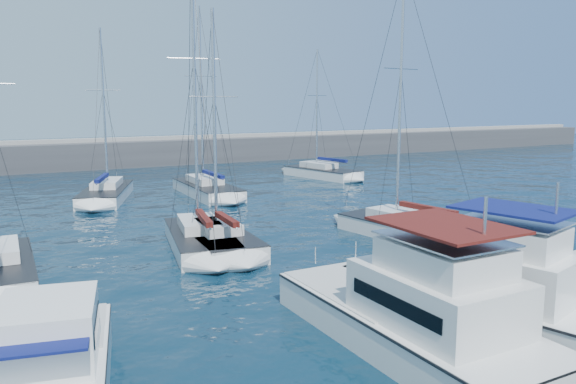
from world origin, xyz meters
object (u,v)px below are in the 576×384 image
motor_yacht_port_outer (53,362)px  motor_yacht_stbd_inner (483,292)px  sailboat_back_b (207,189)px  sailboat_back_c (322,173)px  sailboat_mid_c (220,242)px  sailboat_back_a (106,193)px  motor_yacht_port_inner (418,316)px  sailboat_mid_b (201,239)px  sailboat_mid_d (407,229)px

motor_yacht_port_outer → motor_yacht_stbd_inner: 14.09m
motor_yacht_stbd_inner → sailboat_back_b: size_ratio=0.65×
sailboat_back_b → sailboat_back_c: sailboat_back_b is taller
sailboat_mid_c → sailboat_back_a: 19.06m
sailboat_mid_c → motor_yacht_stbd_inner: bearing=-66.6°
sailboat_mid_c → motor_yacht_port_outer: bearing=-124.9°
motor_yacht_port_inner → sailboat_mid_b: bearing=97.0°
motor_yacht_port_inner → motor_yacht_port_outer: bearing=166.5°
sailboat_back_c → motor_yacht_port_inner: bearing=-130.7°
sailboat_mid_c → sailboat_back_b: (5.46, 17.20, -0.00)m
sailboat_mid_b → motor_yacht_port_inner: bearing=-71.9°
sailboat_back_c → motor_yacht_stbd_inner: bearing=-126.5°
motor_yacht_stbd_inner → sailboat_mid_d: (5.82, 11.06, -0.61)m
sailboat_mid_b → sailboat_back_c: size_ratio=1.21×
motor_yacht_stbd_inner → sailboat_mid_c: size_ratio=0.80×
motor_yacht_port_outer → sailboat_mid_c: (9.23, 11.53, -0.43)m
sailboat_mid_d → sailboat_mid_b: bearing=154.5°
motor_yacht_stbd_inner → sailboat_back_c: sailboat_back_c is taller
motor_yacht_port_outer → sailboat_back_a: size_ratio=0.49×
sailboat_back_a → sailboat_back_c: (22.03, 3.08, -0.00)m
sailboat_mid_b → motor_yacht_port_outer: bearing=-113.5°
sailboat_mid_c → sailboat_back_c: (19.64, 21.99, -0.01)m
sailboat_back_b → sailboat_mid_c: bearing=-106.8°
motor_yacht_port_outer → sailboat_back_b: sailboat_back_b is taller
motor_yacht_stbd_inner → sailboat_back_c: (14.90, 35.31, -0.63)m
motor_yacht_port_outer → sailboat_mid_d: bearing=37.0°
motor_yacht_port_inner → sailboat_mid_b: 15.14m
motor_yacht_stbd_inner → sailboat_back_c: bearing=51.2°
sailboat_mid_b → sailboat_back_b: sailboat_mid_b is taller
sailboat_mid_d → sailboat_back_b: size_ratio=0.98×
motor_yacht_port_inner → sailboat_mid_c: sailboat_mid_c is taller
motor_yacht_stbd_inner → sailboat_mid_b: sailboat_mid_b is taller
sailboat_mid_b → sailboat_back_c: 29.22m
sailboat_mid_c → sailboat_back_a: sailboat_back_a is taller
motor_yacht_stbd_inner → sailboat_back_b: (0.71, 30.51, -0.62)m
motor_yacht_port_outer → sailboat_mid_d: sailboat_mid_d is taller
motor_yacht_stbd_inner → sailboat_back_a: (-7.13, 32.23, -0.63)m
motor_yacht_port_outer → motor_yacht_port_inner: 10.75m
sailboat_mid_c → sailboat_mid_b: bearing=128.9°
motor_yacht_port_inner → sailboat_back_a: (-3.63, 32.87, -0.63)m
sailboat_mid_d → sailboat_back_c: (9.08, 24.24, -0.02)m
sailboat_mid_d → sailboat_back_b: sailboat_back_b is taller
sailboat_mid_d → sailboat_back_b: (-5.11, 19.45, -0.01)m
motor_yacht_port_inner → sailboat_mid_d: (9.32, 11.70, -0.61)m
motor_yacht_port_outer → motor_yacht_port_inner: size_ratio=0.64×
sailboat_mid_d → sailboat_back_c: size_ratio=1.16×
motor_yacht_port_inner → motor_yacht_stbd_inner: same height
sailboat_mid_d → sailboat_back_c: 25.89m
sailboat_mid_d → sailboat_back_b: 20.11m
sailboat_back_c → sailboat_back_b: bearing=-174.9°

